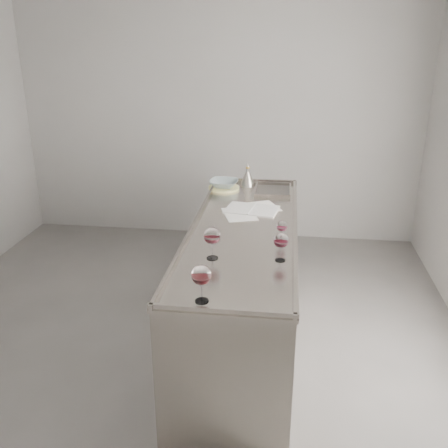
# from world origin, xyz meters

# --- Properties ---
(room_shell) EXTENTS (4.54, 5.04, 2.84)m
(room_shell) POSITION_xyz_m (0.00, 0.00, 1.40)
(room_shell) COLOR #54514F
(room_shell) RESTS_ON ground
(counter) EXTENTS (0.77, 2.42, 0.97)m
(counter) POSITION_xyz_m (0.50, 0.30, 0.47)
(counter) COLOR gray
(counter) RESTS_ON ground
(wine_glass_left) EXTENTS (0.11, 0.11, 0.21)m
(wine_glass_left) POSITION_xyz_m (0.35, -0.24, 1.09)
(wine_glass_left) COLOR white
(wine_glass_left) RESTS_ON counter
(wine_glass_middle) EXTENTS (0.11, 0.11, 0.21)m
(wine_glass_middle) POSITION_xyz_m (0.38, -0.78, 1.09)
(wine_glass_middle) COLOR white
(wine_glass_middle) RESTS_ON counter
(wine_glass_right) EXTENTS (0.09, 0.09, 0.18)m
(wine_glass_right) POSITION_xyz_m (0.78, -0.22, 1.07)
(wine_glass_right) COLOR white
(wine_glass_right) RESTS_ON counter
(wine_glass_small) EXTENTS (0.07, 0.07, 0.15)m
(wine_glass_small) POSITION_xyz_m (0.77, 0.08, 1.05)
(wine_glass_small) COLOR white
(wine_glass_small) RESTS_ON counter
(notebook) EXTENTS (0.45, 0.35, 0.02)m
(notebook) POSITION_xyz_m (0.53, 0.69, 0.95)
(notebook) COLOR white
(notebook) RESTS_ON counter
(loose_paper_top) EXTENTS (0.30, 0.34, 0.00)m
(loose_paper_top) POSITION_xyz_m (0.62, 0.79, 0.94)
(loose_paper_top) COLOR white
(loose_paper_top) RESTS_ON counter
(loose_paper_under) EXTENTS (0.32, 0.38, 0.00)m
(loose_paper_under) POSITION_xyz_m (0.44, 0.58, 0.94)
(loose_paper_under) COLOR silver
(loose_paper_under) RESTS_ON counter
(trivet) EXTENTS (0.36, 0.36, 0.02)m
(trivet) POSITION_xyz_m (0.23, 1.24, 0.95)
(trivet) COLOR #EEEA9A
(trivet) RESTS_ON counter
(ceramic_bowl) EXTENTS (0.27, 0.27, 0.06)m
(ceramic_bowl) POSITION_xyz_m (0.23, 1.24, 0.99)
(ceramic_bowl) COLOR #889B9F
(ceramic_bowl) RESTS_ON trivet
(wine_funnel) EXTENTS (0.15, 0.15, 0.22)m
(wine_funnel) POSITION_xyz_m (0.43, 1.38, 1.01)
(wine_funnel) COLOR gray
(wine_funnel) RESTS_ON counter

